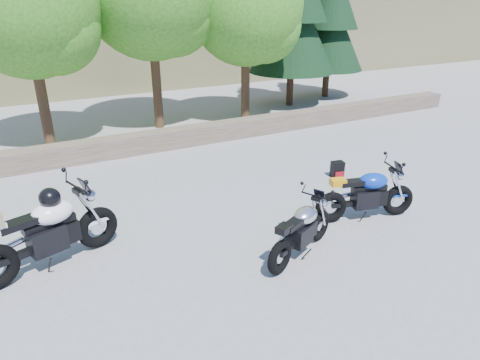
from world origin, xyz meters
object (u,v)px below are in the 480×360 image
at_px(backpack, 337,170).
at_px(blue_bike, 367,195).
at_px(white_bike, 46,231).
at_px(silver_bike, 302,231).

bearing_deg(backpack, blue_bike, -104.06).
bearing_deg(white_bike, silver_bike, -41.48).
bearing_deg(blue_bike, backpack, 79.65).
bearing_deg(blue_bike, silver_bike, -150.46).
relative_size(white_bike, backpack, 5.97).
xyz_separation_m(white_bike, backpack, (6.21, 0.73, -0.44)).
bearing_deg(backpack, silver_bike, -127.93).
bearing_deg(silver_bike, blue_bike, -9.68).
xyz_separation_m(silver_bike, white_bike, (-3.56, 1.54, 0.19)).
xyz_separation_m(white_bike, blue_bike, (5.34, -1.08, -0.14)).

